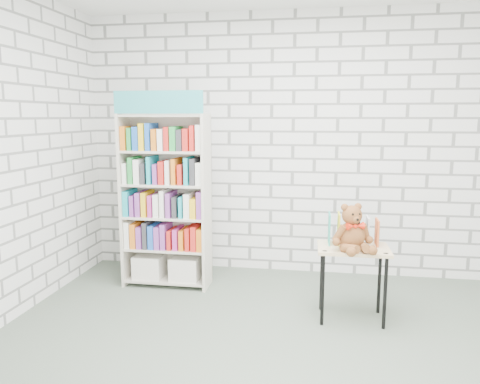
# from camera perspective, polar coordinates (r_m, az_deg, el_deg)

# --- Properties ---
(ground) EXTENTS (4.50, 4.50, 0.00)m
(ground) POSITION_cam_1_polar(r_m,az_deg,el_deg) (3.52, 4.20, -19.84)
(ground) COLOR #4E5A4C
(ground) RESTS_ON ground
(room_shell) EXTENTS (4.52, 4.02, 2.81)m
(room_shell) POSITION_cam_1_polar(r_m,az_deg,el_deg) (3.08, 4.60, 10.60)
(room_shell) COLOR silver
(room_shell) RESTS_ON ground
(bookshelf) EXTENTS (0.87, 0.34, 1.94)m
(bookshelf) POSITION_cam_1_polar(r_m,az_deg,el_deg) (4.73, -9.00, -0.87)
(bookshelf) COLOR beige
(bookshelf) RESTS_ON ground
(display_table) EXTENTS (0.59, 0.42, 0.63)m
(display_table) POSITION_cam_1_polar(r_m,az_deg,el_deg) (4.06, 13.60, -7.74)
(display_table) COLOR tan
(display_table) RESTS_ON ground
(table_books) EXTENTS (0.41, 0.19, 0.24)m
(table_books) POSITION_cam_1_polar(r_m,az_deg,el_deg) (4.09, 13.60, -4.53)
(table_books) COLOR teal
(table_books) RESTS_ON display_table
(teddy_bear) EXTENTS (0.36, 0.34, 0.38)m
(teddy_bear) POSITION_cam_1_polar(r_m,az_deg,el_deg) (3.90, 13.55, -4.74)
(teddy_bear) COLOR brown
(teddy_bear) RESTS_ON display_table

